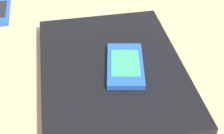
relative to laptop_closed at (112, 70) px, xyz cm
name	(u,v)px	position (x,y,z in cm)	size (l,w,h in cm)	color
desk_surface	(115,63)	(5.03, -1.05, -2.74)	(120.00, 80.00, 3.00)	tan
laptop_closed	(112,70)	(0.00, 0.00, 0.00)	(32.96, 24.66, 2.47)	black
cell_phone_on_laptop	(125,65)	(-0.81, -2.22, 1.75)	(11.81, 7.24, 1.09)	#1E479E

